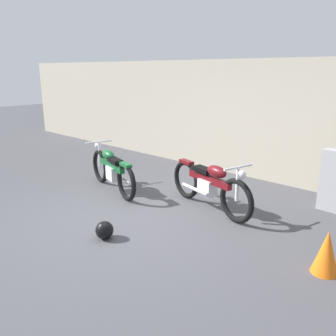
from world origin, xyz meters
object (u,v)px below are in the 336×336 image
Objects in this scene: traffic_cone at (326,252)px; motorcycle_green at (112,169)px; helmet at (104,230)px; motorcycle_maroon at (210,185)px.

motorcycle_green is (-4.29, 0.17, 0.17)m from traffic_cone.
traffic_cone is at bearing 25.23° from helmet.
motorcycle_green reaches higher than traffic_cone.
motorcycle_green reaches higher than helmet.
motorcycle_maroon reaches higher than helmet.
helmet is 0.13× the size of motorcycle_green.
motorcycle_green is at bearing -151.96° from motorcycle_maroon.
motorcycle_maroon reaches higher than traffic_cone.
motorcycle_maroon is (-2.23, 0.69, 0.18)m from traffic_cone.
traffic_cone is at bearing -166.84° from motorcycle_green.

